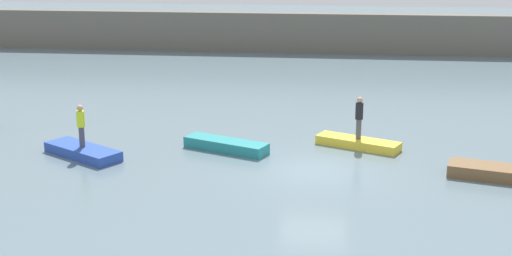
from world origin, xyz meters
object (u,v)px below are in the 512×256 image
at_px(rowboat_blue, 83,152).
at_px(person_dark_shirt, 359,116).
at_px(person_hiviz_shirt, 81,124).
at_px(rowboat_teal, 226,145).
at_px(rowboat_brown, 500,173).
at_px(rowboat_yellow, 358,143).

xyz_separation_m(rowboat_blue, person_dark_shirt, (10.93, 2.44, 1.16)).
bearing_deg(person_hiviz_shirt, rowboat_teal, 14.27).
relative_size(rowboat_blue, rowboat_teal, 0.98).
relative_size(rowboat_brown, person_hiviz_shirt, 2.11).
bearing_deg(rowboat_teal, person_hiviz_shirt, -142.75).
relative_size(rowboat_blue, rowboat_brown, 0.97).
distance_m(rowboat_teal, rowboat_yellow, 5.47).
relative_size(rowboat_teal, person_hiviz_shirt, 2.09).
bearing_deg(rowboat_brown, rowboat_blue, -167.65).
height_order(rowboat_blue, rowboat_yellow, rowboat_blue).
bearing_deg(rowboat_brown, rowboat_teal, -176.98).
relative_size(rowboat_teal, rowboat_yellow, 1.02).
xyz_separation_m(rowboat_teal, person_hiviz_shirt, (-5.55, -1.41, 1.14)).
bearing_deg(rowboat_teal, person_dark_shirt, 33.76).
distance_m(person_dark_shirt, person_hiviz_shirt, 11.20).
relative_size(rowboat_yellow, person_hiviz_shirt, 2.04).
height_order(rowboat_blue, person_hiviz_shirt, person_hiviz_shirt).
bearing_deg(rowboat_brown, rowboat_yellow, 161.87).
bearing_deg(rowboat_yellow, rowboat_teal, -144.59).
bearing_deg(rowboat_blue, rowboat_brown, 29.32).
height_order(rowboat_blue, person_dark_shirt, person_dark_shirt).
bearing_deg(rowboat_blue, person_hiviz_shirt, 122.56).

